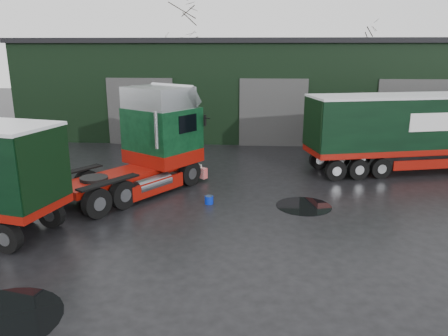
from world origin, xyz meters
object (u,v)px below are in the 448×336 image
at_px(hero_tractor, 127,143).
at_px(tree_back_a, 182,58).
at_px(warehouse, 270,85).
at_px(tree_back_b, 354,70).
at_px(lorry_right, 420,133).
at_px(wash_bucket, 209,200).

bearing_deg(hero_tractor, tree_back_a, 128.48).
xyz_separation_m(warehouse, tree_back_b, (8.00, 10.00, 0.59)).
bearing_deg(tree_back_a, hero_tractor, -85.71).
height_order(lorry_right, wash_bucket, lorry_right).
bearing_deg(warehouse, tree_back_b, 51.34).
xyz_separation_m(tree_back_a, tree_back_b, (16.00, 0.00, -1.00)).
relative_size(hero_tractor, wash_bucket, 21.11).
height_order(warehouse, tree_back_a, tree_back_a).
height_order(warehouse, lorry_right, warehouse).
bearing_deg(warehouse, hero_tractor, -111.44).
relative_size(lorry_right, tree_back_a, 1.48).
bearing_deg(warehouse, wash_bucket, -99.56).
bearing_deg(wash_bucket, tree_back_a, 101.21).
bearing_deg(tree_back_b, wash_bucket, -112.17).
distance_m(lorry_right, tree_back_a, 25.85).
bearing_deg(warehouse, lorry_right, -58.33).
bearing_deg(lorry_right, tree_back_a, -158.43).
relative_size(warehouse, hero_tractor, 4.74).
xyz_separation_m(lorry_right, tree_back_a, (-14.79, 21.00, 2.91)).
bearing_deg(warehouse, tree_back_a, 128.66).
relative_size(warehouse, tree_back_a, 3.41).
xyz_separation_m(hero_tractor, wash_bucket, (3.32, -0.92, -1.97)).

